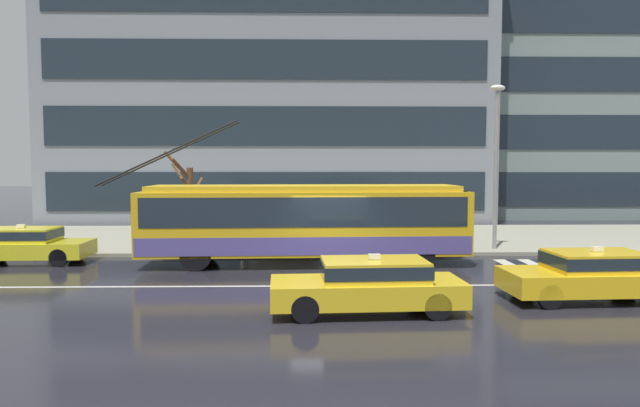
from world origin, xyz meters
TOP-DOWN VIEW (x-y plane):
  - ground_plane at (0.00, 0.00)m, footprint 160.00×160.00m
  - sidewalk_slab at (0.00, 9.05)m, footprint 80.00×10.00m
  - crosswalk_stripe_edge_near at (6.35, 1.02)m, footprint 0.44×4.40m
  - crosswalk_stripe_inner_a at (7.25, 1.02)m, footprint 0.44×4.40m
  - crosswalk_stripe_center at (8.15, 1.02)m, footprint 0.44×4.40m
  - crosswalk_stripe_inner_b at (9.05, 1.02)m, footprint 0.44×4.40m
  - lane_centre_line at (0.00, -1.20)m, footprint 72.00×0.14m
  - trolleybus at (-0.83, 2.45)m, footprint 12.85×2.90m
  - taxi_oncoming_far at (6.61, -3.05)m, footprint 4.44×1.98m
  - taxi_queued_behind_bus at (-10.83, 2.81)m, footprint 4.38×1.85m
  - taxi_oncoming_near at (0.73, -4.14)m, footprint 4.60×1.96m
  - bus_shelter at (-1.68, 5.91)m, footprint 3.68×1.86m
  - pedestrian_at_shelter at (0.15, 6.95)m, footprint 1.55×1.55m
  - pedestrian_approaching_curb at (-3.46, 6.24)m, footprint 0.41×0.41m
  - pedestrian_walking_past at (0.04, 5.69)m, footprint 0.49×0.49m
  - street_lamp at (6.78, 4.98)m, footprint 0.60×0.32m
  - street_tree_bare at (-5.67, 5.98)m, footprint 1.38×1.79m
  - office_tower_corner_left at (-3.06, 21.30)m, footprint 26.70×14.11m
  - office_tower_corner_right at (20.85, 23.73)m, footprint 26.92×11.71m

SIDE VIEW (x-z plane):
  - ground_plane at x=0.00m, z-range 0.00..0.00m
  - lane_centre_line at x=0.00m, z-range 0.00..0.01m
  - crosswalk_stripe_edge_near at x=6.35m, z-range 0.00..0.01m
  - crosswalk_stripe_inner_a at x=7.25m, z-range 0.00..0.01m
  - crosswalk_stripe_center at x=8.15m, z-range 0.00..0.01m
  - crosswalk_stripe_inner_b at x=9.05m, z-range 0.00..0.01m
  - sidewalk_slab at x=0.00m, z-range 0.00..0.14m
  - taxi_queued_behind_bus at x=-10.83m, z-range 0.01..1.40m
  - taxi_oncoming_far at x=6.61m, z-range 0.01..1.40m
  - taxi_oncoming_near at x=0.73m, z-range 0.01..1.40m
  - pedestrian_walking_past at x=0.04m, z-range 0.28..1.91m
  - pedestrian_approaching_curb at x=-3.46m, z-range 0.29..1.92m
  - trolleybus at x=-0.83m, z-range -0.98..4.07m
  - pedestrian_at_shelter at x=0.15m, z-range 0.74..2.65m
  - bus_shelter at x=-1.68m, z-range 0.79..3.24m
  - street_tree_bare at x=-5.67m, z-range 0.16..4.11m
  - street_lamp at x=6.78m, z-range 0.75..7.28m
  - office_tower_corner_right at x=20.85m, z-range 0.01..18.62m
  - office_tower_corner_left at x=-3.06m, z-range 0.01..22.62m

